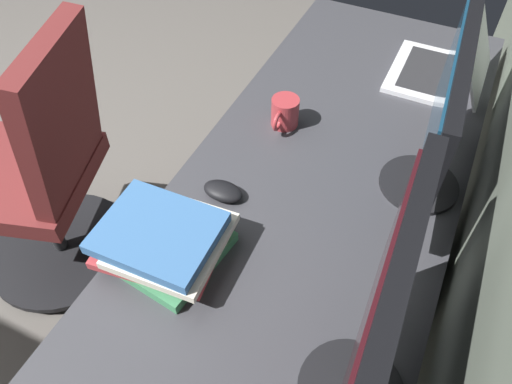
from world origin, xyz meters
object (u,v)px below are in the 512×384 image
mouse_main (223,191)px  office_chair (47,180)px  drawer_pedestal (316,265)px  monitor_primary (443,115)px  coffee_mug (285,113)px  laptop_leftmost (445,66)px  book_stack_near (164,242)px  monitor_secondary (374,330)px

mouse_main → office_chair: (-0.01, -0.69, -0.29)m
drawer_pedestal → mouse_main: bearing=-56.2°
monitor_primary → coffee_mug: 0.45m
laptop_leftmost → mouse_main: size_ratio=2.89×
monitor_primary → book_stack_near: (0.46, -0.47, -0.18)m
monitor_primary → monitor_secondary: size_ratio=1.14×
coffee_mug → office_chair: size_ratio=0.12×
monitor_primary → coffee_mug: size_ratio=4.51×
monitor_secondary → book_stack_near: bearing=-103.7°
book_stack_near → office_chair: size_ratio=0.29×
drawer_pedestal → monitor_primary: monitor_primary is taller
monitor_secondary → mouse_main: monitor_secondary is taller
drawer_pedestal → office_chair: (0.14, -0.92, 0.11)m
monitor_secondary → coffee_mug: bearing=-147.6°
book_stack_near → office_chair: office_chair is taller
monitor_primary → coffee_mug: monitor_primary is taller
monitor_primary → coffee_mug: bearing=-100.1°
laptop_leftmost → coffee_mug: (0.42, -0.36, -0.00)m
laptop_leftmost → book_stack_near: 1.04m
laptop_leftmost → office_chair: size_ratio=0.31×
office_chair → coffee_mug: bearing=113.1°
monitor_primary → mouse_main: (0.25, -0.43, -0.22)m
drawer_pedestal → book_stack_near: (0.37, -0.26, 0.43)m
monitor_secondary → book_stack_near: (-0.12, -0.47, -0.21)m
drawer_pedestal → monitor_primary: (-0.09, 0.20, 0.61)m
drawer_pedestal → laptop_leftmost: laptop_leftmost is taller
coffee_mug → mouse_main: bearing=-5.5°
laptop_leftmost → office_chair: (0.73, -1.09, -0.32)m
mouse_main → book_stack_near: bearing=-9.3°
book_stack_near → drawer_pedestal: bearing=144.1°
mouse_main → coffee_mug: coffee_mug is taller
monitor_secondary → mouse_main: size_ratio=4.51×
drawer_pedestal → monitor_secondary: monitor_secondary is taller
coffee_mug → office_chair: bearing=-66.9°
laptop_leftmost → mouse_main: (0.73, -0.40, -0.03)m
laptop_leftmost → coffee_mug: laptop_leftmost is taller
coffee_mug → book_stack_near: bearing=-7.0°
drawer_pedestal → monitor_secondary: (0.48, 0.21, 0.64)m
laptop_leftmost → book_stack_near: bearing=-24.4°
drawer_pedestal → mouse_main: 0.49m
drawer_pedestal → monitor_primary: 0.65m
book_stack_near → coffee_mug: bearing=173.0°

